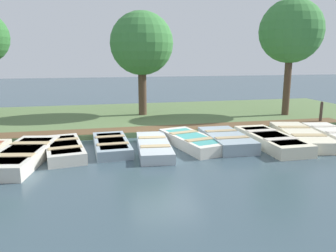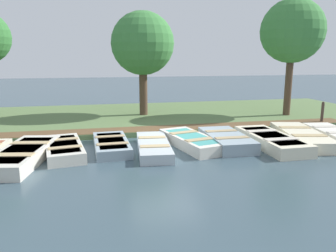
{
  "view_description": "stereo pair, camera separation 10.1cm",
  "coord_description": "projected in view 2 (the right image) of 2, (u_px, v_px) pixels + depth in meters",
  "views": [
    {
      "loc": [
        11.02,
        -2.36,
        3.0
      ],
      "look_at": [
        0.15,
        0.08,
        0.65
      ],
      "focal_mm": 35.0,
      "sensor_mm": 36.0,
      "label": 1
    },
    {
      "loc": [
        11.05,
        -2.26,
        3.0
      ],
      "look_at": [
        0.15,
        0.08,
        0.65
      ],
      "focal_mm": 35.0,
      "sensor_mm": 36.0,
      "label": 2
    }
  ],
  "objects": [
    {
      "name": "rowboat_7",
      "position": [
        271.0,
        140.0,
        11.23
      ],
      "size": [
        3.32,
        1.25,
        0.41
      ],
      "rotation": [
        0.0,
        0.0,
        0.01
      ],
      "color": "beige",
      "rests_on": "ground_plane"
    },
    {
      "name": "park_tree_center",
      "position": [
        292.0,
        32.0,
        15.4
      ],
      "size": [
        2.99,
        2.99,
        5.7
      ],
      "color": "#4C3828",
      "rests_on": "ground_plane"
    },
    {
      "name": "rowboat_5",
      "position": [
        192.0,
        141.0,
        11.19
      ],
      "size": [
        3.17,
        1.78,
        0.39
      ],
      "rotation": [
        0.0,
        0.0,
        0.23
      ],
      "color": "beige",
      "rests_on": "ground_plane"
    },
    {
      "name": "mooring_post_far",
      "position": [
        322.0,
        114.0,
        14.41
      ],
      "size": [
        0.12,
        0.12,
        1.09
      ],
      "color": "#47382D",
      "rests_on": "ground_plane"
    },
    {
      "name": "shore_bank",
      "position": [
        145.0,
        116.0,
        16.41
      ],
      "size": [
        8.0,
        24.0,
        0.2
      ],
      "color": "#567042",
      "rests_on": "ground_plane"
    },
    {
      "name": "park_tree_left",
      "position": [
        143.0,
        44.0,
        15.59
      ],
      "size": [
        3.01,
        3.01,
        5.15
      ],
      "color": "#4C3828",
      "rests_on": "ground_plane"
    },
    {
      "name": "rowboat_9",
      "position": [
        333.0,
        134.0,
        12.11
      ],
      "size": [
        2.78,
        1.44,
        0.4
      ],
      "rotation": [
        0.0,
        0.0,
        -0.15
      ],
      "color": "silver",
      "rests_on": "ground_plane"
    },
    {
      "name": "rowboat_6",
      "position": [
        226.0,
        140.0,
        11.29
      ],
      "size": [
        2.74,
        1.29,
        0.42
      ],
      "rotation": [
        0.0,
        0.0,
        -0.02
      ],
      "color": "#8C9EA8",
      "rests_on": "ground_plane"
    },
    {
      "name": "rowboat_2",
      "position": [
        64.0,
        148.0,
        10.31
      ],
      "size": [
        2.89,
        1.48,
        0.36
      ],
      "rotation": [
        0.0,
        0.0,
        0.16
      ],
      "color": "beige",
      "rests_on": "ground_plane"
    },
    {
      "name": "rowboat_3",
      "position": [
        111.0,
        145.0,
        10.81
      ],
      "size": [
        2.7,
        1.18,
        0.34
      ],
      "rotation": [
        0.0,
        0.0,
        0.04
      ],
      "color": "#8C9EA8",
      "rests_on": "ground_plane"
    },
    {
      "name": "rowboat_8",
      "position": [
        301.0,
        136.0,
        11.81
      ],
      "size": [
        3.65,
        1.92,
        0.41
      ],
      "rotation": [
        0.0,
        0.0,
        -0.22
      ],
      "color": "beige",
      "rests_on": "ground_plane"
    },
    {
      "name": "dock_walkway",
      "position": [
        157.0,
        131.0,
        13.12
      ],
      "size": [
        1.02,
        16.69,
        0.21
      ],
      "color": "brown",
      "rests_on": "ground_plane"
    },
    {
      "name": "ground_plane",
      "position": [
        165.0,
        143.0,
        11.65
      ],
      "size": [
        80.0,
        80.0,
        0.0
      ],
      "primitive_type": "plane",
      "color": "#384C56"
    },
    {
      "name": "rowboat_1",
      "position": [
        23.0,
        155.0,
        9.55
      ],
      "size": [
        3.53,
        1.82,
        0.41
      ],
      "rotation": [
        0.0,
        0.0,
        -0.19
      ],
      "color": "beige",
      "rests_on": "ground_plane"
    },
    {
      "name": "rowboat_4",
      "position": [
        153.0,
        146.0,
        10.61
      ],
      "size": [
        3.07,
        1.24,
        0.34
      ],
      "rotation": [
        0.0,
        0.0,
        -0.09
      ],
      "color": "#B2BCC1",
      "rests_on": "ground_plane"
    }
  ]
}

